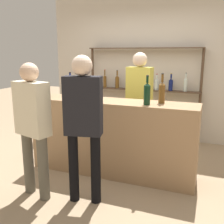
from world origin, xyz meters
TOP-DOWN VIEW (x-y plane):
  - ground_plane at (0.00, 0.00)m, footprint 16.00×16.00m
  - bar_counter at (0.00, 0.00)m, footprint 2.31×0.50m
  - back_wall at (0.00, 1.85)m, footprint 3.91×0.12m
  - back_shelf at (-0.01, 1.67)m, footprint 2.19×0.18m
  - counter_bottle_0 at (0.51, -0.11)m, footprint 0.08×0.08m
  - counter_bottle_1 at (-0.53, 0.01)m, footprint 0.08×0.08m
  - counter_bottle_2 at (-0.68, 0.07)m, footprint 0.07×0.07m
  - counter_bottle_3 at (0.66, 0.06)m, footprint 0.08×0.08m
  - server_behind_counter at (0.20, 0.66)m, footprint 0.41×0.22m
  - customer_left at (-0.62, -0.90)m, footprint 0.47×0.31m
  - customer_center at (-0.02, -0.81)m, footprint 0.43×0.26m

SIDE VIEW (x-z plane):
  - ground_plane at x=0.00m, z-range 0.00..0.00m
  - bar_counter at x=0.00m, z-range 0.00..1.05m
  - customer_left at x=-0.62m, z-range 0.13..1.71m
  - customer_center at x=-0.02m, z-range 0.16..1.82m
  - server_behind_counter at x=0.20m, z-range 0.17..1.86m
  - back_shelf at x=-0.01m, z-range 0.29..2.06m
  - counter_bottle_1 at x=-0.53m, z-range 1.00..1.35m
  - counter_bottle_2 at x=-0.68m, z-range 1.00..1.36m
  - counter_bottle_0 at x=0.51m, z-range 1.01..1.38m
  - counter_bottle_3 at x=0.66m, z-range 1.00..1.38m
  - back_wall at x=0.00m, z-range 0.00..2.80m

